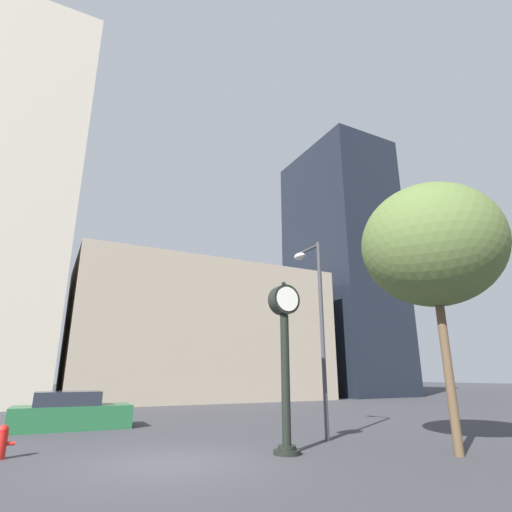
{
  "coord_description": "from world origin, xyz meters",
  "views": [
    {
      "loc": [
        -3.01,
        -10.11,
        1.99
      ],
      "look_at": [
        7.86,
        10.8,
        9.04
      ],
      "focal_mm": 28.0,
      "sensor_mm": 36.0,
      "label": 1
    }
  ],
  "objects_px": {
    "fire_hydrant_near": "(1,441)",
    "bare_tree": "(432,246)",
    "car_green": "(71,413)",
    "street_lamp_right": "(315,305)",
    "street_clock": "(285,346)"
  },
  "relations": [
    {
      "from": "fire_hydrant_near",
      "to": "bare_tree",
      "type": "xyz_separation_m",
      "value": [
        10.4,
        -5.01,
        5.25
      ]
    },
    {
      "from": "street_clock",
      "to": "car_green",
      "type": "bearing_deg",
      "value": 120.02
    },
    {
      "from": "bare_tree",
      "to": "street_lamp_right",
      "type": "bearing_deg",
      "value": 110.24
    },
    {
      "from": "street_clock",
      "to": "fire_hydrant_near",
      "type": "height_order",
      "value": "street_clock"
    },
    {
      "from": "street_lamp_right",
      "to": "street_clock",
      "type": "bearing_deg",
      "value": -143.9
    },
    {
      "from": "street_clock",
      "to": "car_green",
      "type": "xyz_separation_m",
      "value": [
        -4.74,
        8.2,
        -2.2
      ]
    },
    {
      "from": "car_green",
      "to": "fire_hydrant_near",
      "type": "distance_m",
      "value": 5.77
    },
    {
      "from": "street_clock",
      "to": "car_green",
      "type": "distance_m",
      "value": 9.73
    },
    {
      "from": "street_lamp_right",
      "to": "fire_hydrant_near",
      "type": "bearing_deg",
      "value": 173.19
    },
    {
      "from": "street_clock",
      "to": "fire_hydrant_near",
      "type": "distance_m",
      "value": 7.56
    },
    {
      "from": "car_green",
      "to": "street_clock",
      "type": "bearing_deg",
      "value": -58.72
    },
    {
      "from": "street_clock",
      "to": "fire_hydrant_near",
      "type": "bearing_deg",
      "value": 157.46
    },
    {
      "from": "car_green",
      "to": "street_lamp_right",
      "type": "relative_size",
      "value": 0.66
    },
    {
      "from": "car_green",
      "to": "street_lamp_right",
      "type": "bearing_deg",
      "value": -41.51
    },
    {
      "from": "street_clock",
      "to": "bare_tree",
      "type": "height_order",
      "value": "bare_tree"
    }
  ]
}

